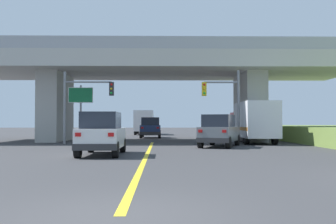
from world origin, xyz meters
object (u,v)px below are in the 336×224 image
sedan_oncoming (151,128)px  highway_sign (81,100)px  suv_crossing (219,131)px  traffic_signal_nearside (226,99)px  suv_lead (102,134)px  box_truck (254,122)px  traffic_signal_farside (82,98)px  semi_truck_distant (144,122)px

sedan_oncoming → highway_sign: (-5.02, -9.20, 2.21)m
suv_crossing → traffic_signal_nearside: traffic_signal_nearside is taller
suv_lead → suv_crossing: size_ratio=0.89×
suv_lead → sedan_oncoming: size_ratio=1.01×
suv_lead → sedan_oncoming: 20.26m
box_truck → traffic_signal_nearside: bearing=-144.8°
traffic_signal_farside → highway_sign: bearing=105.2°
box_truck → semi_truck_distant: bearing=113.9°
box_truck → semi_truck_distant: size_ratio=1.00×
box_truck → semi_truck_distant: (-9.08, 20.47, -0.02)m
suv_lead → box_truck: (9.70, 10.55, 0.58)m
suv_lead → box_truck: 14.34m
suv_lead → highway_sign: highway_sign is taller
suv_crossing → semi_truck_distant: (-5.84, 24.92, 0.56)m
sedan_oncoming → traffic_signal_nearside: (5.61, -11.30, 2.20)m
traffic_signal_nearside → semi_truck_distant: traffic_signal_nearside is taller
suv_crossing → box_truck: 5.54m
suv_crossing → sedan_oncoming: 14.87m
highway_sign → semi_truck_distant: bearing=78.9°
sedan_oncoming → traffic_signal_farside: 12.22m
traffic_signal_farside → semi_truck_distant: traffic_signal_farside is taller
box_truck → semi_truck_distant: box_truck is taller
suv_lead → highway_sign: 11.68m
sedan_oncoming → traffic_signal_farside: size_ratio=0.83×
suv_lead → suv_crossing: 8.88m
traffic_signal_farside → semi_truck_distant: (3.39, 21.97, -1.67)m
box_truck → highway_sign: 13.10m
traffic_signal_nearside → traffic_signal_farside: size_ratio=1.02×
suv_lead → sedan_oncoming: (1.73, 20.19, 0.00)m
highway_sign → traffic_signal_nearside: bearing=-11.2°
traffic_signal_farside → highway_sign: traffic_signal_farside is taller
suv_lead → traffic_signal_nearside: (7.34, 8.89, 2.20)m
traffic_signal_nearside → traffic_signal_farside: traffic_signal_nearside is taller
traffic_signal_farside → semi_truck_distant: bearing=81.2°
sedan_oncoming → semi_truck_distant: size_ratio=0.61×
suv_crossing → box_truck: bearing=73.8°
suv_crossing → semi_truck_distant: bearing=122.9°
semi_truck_distant → box_truck: bearing=-66.1°
traffic_signal_nearside → semi_truck_distant: bearing=106.9°
traffic_signal_farside → sedan_oncoming: bearing=68.0°
suv_crossing → traffic_signal_farside: bearing=-178.0°
sedan_oncoming → traffic_signal_farside: (-4.49, -11.14, 2.24)m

